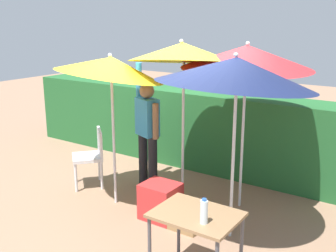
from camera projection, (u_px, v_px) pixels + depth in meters
name	position (u px, v px, depth m)	size (l,w,h in m)	color
ground_plane	(156.00, 208.00, 5.54)	(24.00, 24.00, 0.00)	#937056
hedge_row	(219.00, 132.00, 6.83)	(8.00, 0.70, 1.32)	#23602D
umbrella_rainbow	(111.00, 67.00, 5.24)	(1.46, 1.45, 2.20)	silver
umbrella_orange	(183.00, 53.00, 5.35)	(1.47, 1.47, 2.33)	silver
umbrella_yellow	(236.00, 71.00, 4.35)	(1.77, 1.77, 2.22)	silver
umbrella_navy	(247.00, 57.00, 5.09)	(1.68, 1.68, 2.24)	silver
person_vendor	(147.00, 128.00, 6.04)	(0.54, 0.34, 1.88)	black
chair_plastic	(92.00, 154.00, 6.18)	(0.62, 0.62, 0.89)	silver
cooler_box	(161.00, 201.00, 5.22)	(0.46, 0.40, 0.47)	red
crate_cardboard	(186.00, 215.00, 4.96)	(0.37, 0.30, 0.35)	#9E7A4C
folding_table	(196.00, 222.00, 3.83)	(0.80, 0.60, 0.74)	#4C4C51
bottle_water	(204.00, 212.00, 3.60)	(0.07, 0.07, 0.24)	silver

